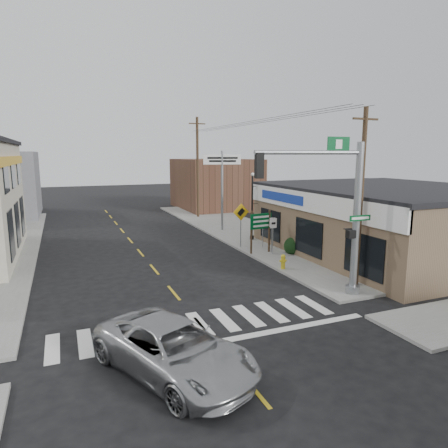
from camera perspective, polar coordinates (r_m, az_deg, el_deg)
name	(u,v)px	position (r m, az deg, el deg)	size (l,w,h in m)	color
ground	(203,328)	(14.84, -3.01, -14.63)	(140.00, 140.00, 0.00)	black
sidewalk_right	(260,238)	(29.67, 5.13, -1.95)	(6.00, 38.00, 0.13)	slate
center_line	(154,269)	(22.09, -9.93, -6.40)	(0.12, 56.00, 0.01)	gold
crosswalk	(199,324)	(15.18, -3.52, -14.03)	(11.00, 2.20, 0.01)	silver
thrift_store	(390,222)	(26.95, 22.68, 0.28)	(12.00, 14.00, 4.00)	brown
bldg_distant_right	(215,184)	(45.92, -1.27, 5.75)	(8.00, 10.00, 5.60)	brown
suv	(174,349)	(11.88, -7.22, -17.28)	(2.48, 5.38, 1.50)	#9FA0A3
traffic_signal_pole	(342,204)	(17.34, 16.52, 2.80)	(5.32, 0.39, 6.73)	gray
guide_sign	(261,225)	(24.56, 5.27, -0.19)	(1.52, 0.13, 2.66)	#44311F
fire_hydrant	(283,261)	(21.55, 8.44, -5.25)	(0.25, 0.25, 0.79)	gold
ped_crossing_sign	(241,218)	(25.92, 2.43, 0.92)	(1.13, 0.08, 2.90)	gray
lamp_post	(253,201)	(28.35, 4.16, 3.31)	(0.62, 0.49, 4.76)	black
dance_center_sign	(222,170)	(31.72, -0.27, 7.70)	(2.97, 0.19, 6.30)	gray
bare_tree	(328,201)	(22.79, 14.63, 3.14)	(2.20, 2.20, 4.40)	black
shrub_front	(345,257)	(22.85, 16.87, -4.56)	(1.29, 1.29, 0.96)	#153817
shrub_back	(293,246)	(25.04, 9.83, -3.14)	(1.15, 1.15, 0.86)	black
utility_pole_near	(361,197)	(19.13, 18.98, 3.74)	(1.41, 0.21, 8.09)	#45311F
utility_pole_far	(198,166)	(38.72, -3.79, 8.20)	(1.65, 0.25, 9.49)	#3B2A19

